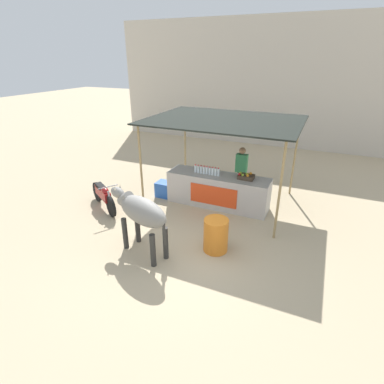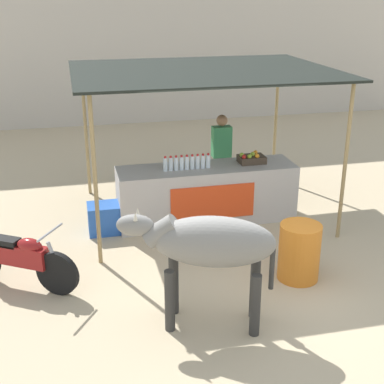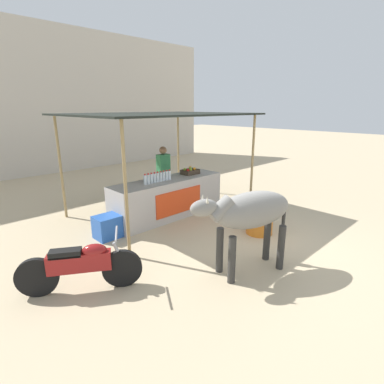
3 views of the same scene
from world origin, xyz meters
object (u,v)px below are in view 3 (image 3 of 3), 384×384
stall_counter (168,198)px  cow (249,213)px  vendor_behind_counter (164,176)px  motorcycle_parked (82,265)px  fruit_crate (190,171)px  cooler_box (109,226)px  water_barrel (260,216)px

stall_counter → cow: 3.07m
stall_counter → cow: (-0.75, -2.93, 0.55)m
stall_counter → cow: bearing=-104.3°
vendor_behind_counter → motorcycle_parked: (-3.44, -2.32, -0.42)m
vendor_behind_counter → motorcycle_parked: vendor_behind_counter is taller
stall_counter → fruit_crate: fruit_crate is taller
fruit_crate → vendor_behind_counter: vendor_behind_counter is taller
stall_counter → fruit_crate: 0.97m
vendor_behind_counter → fruit_crate: bearing=-65.0°
cooler_box → motorcycle_parked: motorcycle_parked is taller
water_barrel → fruit_crate: bearing=88.4°
fruit_crate → motorcycle_parked: fruit_crate is taller
water_barrel → vendor_behind_counter: bearing=95.2°
cooler_box → motorcycle_parked: (-1.26, -1.47, 0.19)m
vendor_behind_counter → motorcycle_parked: bearing=-146.0°
fruit_crate → cooler_box: 2.63m
cow → stall_counter: bearing=75.7°
water_barrel → cow: cow is taller
motorcycle_parked → stall_counter: bearing=27.8°
water_barrel → motorcycle_parked: (-3.70, 0.63, 0.03)m
cooler_box → motorcycle_parked: bearing=-130.7°
fruit_crate → cow: bearing=-117.4°
fruit_crate → water_barrel: 2.33m
fruit_crate → water_barrel: fruit_crate is taller
vendor_behind_counter → cooler_box: (-2.18, -0.85, -0.61)m
vendor_behind_counter → water_barrel: size_ratio=2.07×
vendor_behind_counter → water_barrel: bearing=-84.8°
fruit_crate → cow: size_ratio=0.24×
stall_counter → cow: cow is taller
cooler_box → cow: 3.09m
vendor_behind_counter → motorcycle_parked: size_ratio=1.05×
fruit_crate → cow: 3.36m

